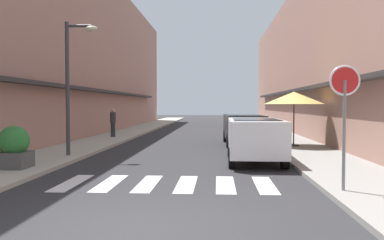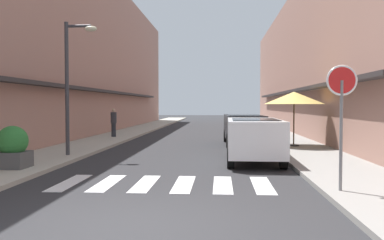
{
  "view_description": "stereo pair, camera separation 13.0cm",
  "coord_description": "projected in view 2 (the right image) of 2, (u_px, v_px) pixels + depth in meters",
  "views": [
    {
      "loc": [
        1.23,
        -6.35,
        1.94
      ],
      "look_at": [
        0.06,
        12.41,
        1.24
      ],
      "focal_mm": 38.01,
      "sensor_mm": 36.0,
      "label": 1
    },
    {
      "loc": [
        1.36,
        -6.34,
        1.94
      ],
      "look_at": [
        0.06,
        12.41,
        1.24
      ],
      "focal_mm": 38.01,
      "sensor_mm": 36.0,
      "label": 2
    }
  ],
  "objects": [
    {
      "name": "pedestrian_walking_near",
      "position": [
        114.0,
        122.0,
        23.25
      ],
      "size": [
        0.34,
        0.34,
        1.62
      ],
      "rotation": [
        0.0,
        0.0,
        1.38
      ],
      "color": "#282B33",
      "rests_on": "sidewalk_left"
    },
    {
      "name": "crosswalk",
      "position": [
        165.0,
        184.0,
        9.94
      ],
      "size": [
        5.2,
        2.2,
        0.01
      ],
      "color": "silver",
      "rests_on": "ground_plane"
    },
    {
      "name": "parked_car_near",
      "position": [
        254.0,
        135.0,
        13.7
      ],
      "size": [
        1.86,
        4.31,
        1.47
      ],
      "color": "silver",
      "rests_on": "ground_plane"
    },
    {
      "name": "planter_corner",
      "position": [
        13.0,
        147.0,
        11.73
      ],
      "size": [
        0.88,
        0.88,
        1.22
      ],
      "color": "#4C4C4C",
      "rests_on": "sidewalk_left"
    },
    {
      "name": "round_street_sign",
      "position": [
        342.0,
        95.0,
        8.56
      ],
      "size": [
        0.65,
        0.07,
        2.66
      ],
      "color": "slate",
      "rests_on": "sidewalk_right"
    },
    {
      "name": "parked_car_mid",
      "position": [
        244.0,
        126.0,
        19.77
      ],
      "size": [
        1.92,
        4.44,
        1.47
      ],
      "color": "black",
      "rests_on": "ground_plane"
    },
    {
      "name": "building_row_left",
      "position": [
        71.0,
        53.0,
        27.24
      ],
      "size": [
        5.5,
        44.85,
        10.83
      ],
      "color": "#A87A6B",
      "rests_on": "ground_plane"
    },
    {
      "name": "sidewalk_left",
      "position": [
        122.0,
        135.0,
        25.8
      ],
      "size": [
        2.59,
        66.65,
        0.12
      ],
      "primitive_type": "cube",
      "color": "#ADA899",
      "rests_on": "ground_plane"
    },
    {
      "name": "ground_plane",
      "position": [
        198.0,
        136.0,
        25.47
      ],
      "size": [
        104.73,
        104.73,
        0.0
      ],
      "primitive_type": "plane",
      "color": "#2B2B2D"
    },
    {
      "name": "street_lamp",
      "position": [
        72.0,
        73.0,
        14.66
      ],
      "size": [
        1.19,
        0.28,
        4.81
      ],
      "color": "#38383D",
      "rests_on": "sidewalk_left"
    },
    {
      "name": "building_row_right",
      "position": [
        334.0,
        61.0,
        26.07
      ],
      "size": [
        5.5,
        44.85,
        9.49
      ],
      "color": "#A87A6B",
      "rests_on": "ground_plane"
    },
    {
      "name": "sidewalk_right",
      "position": [
        277.0,
        135.0,
        25.13
      ],
      "size": [
        2.59,
        66.65,
        0.12
      ],
      "primitive_type": "cube",
      "color": "gray",
      "rests_on": "ground_plane"
    },
    {
      "name": "cafe_umbrella",
      "position": [
        294.0,
        98.0,
        18.0
      ],
      "size": [
        2.66,
        2.66,
        2.41
      ],
      "color": "#262626",
      "rests_on": "sidewalk_right"
    }
  ]
}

